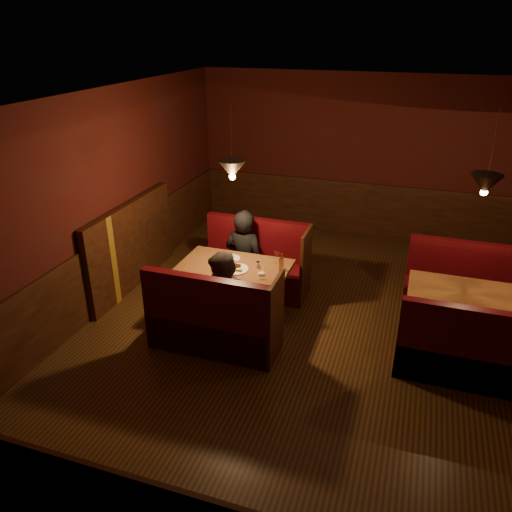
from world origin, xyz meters
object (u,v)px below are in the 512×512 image
(main_table, at_px, (235,278))
(second_table, at_px, (461,305))
(diner_b, at_px, (225,287))
(second_bench_far, at_px, (459,292))
(main_bench_far, at_px, (256,269))
(main_bench_near, at_px, (213,326))
(second_bench_near, at_px, (463,356))
(diner_a, at_px, (244,241))

(main_table, distance_m, second_table, 2.82)
(second_table, height_order, diner_b, diner_b)
(second_bench_far, relative_size, diner_b, 0.90)
(main_bench_far, relative_size, second_table, 1.23)
(main_bench_near, bearing_deg, main_table, 91.15)
(main_bench_near, height_order, second_table, main_bench_near)
(main_table, bearing_deg, main_bench_far, 88.84)
(main_bench_near, distance_m, second_bench_far, 3.39)
(main_bench_far, bearing_deg, diner_b, -86.46)
(second_bench_near, bearing_deg, main_bench_near, -172.85)
(main_table, height_order, diner_a, diner_a)
(main_bench_far, height_order, second_bench_near, main_bench_far)
(second_bench_far, relative_size, second_bench_near, 1.00)
(second_table, bearing_deg, second_bench_near, -87.80)
(second_bench_near, bearing_deg, diner_b, -176.82)
(main_table, height_order, second_bench_far, second_bench_far)
(main_bench_near, distance_m, diner_a, 1.56)
(second_bench_far, height_order, diner_b, diner_b)
(second_bench_far, height_order, diner_a, diner_a)
(second_bench_near, bearing_deg, diner_a, 159.05)
(diner_b, bearing_deg, main_bench_far, 96.10)
(second_bench_far, distance_m, diner_b, 3.24)
(main_table, xyz_separation_m, second_bench_near, (2.84, -0.46, -0.27))
(diner_b, bearing_deg, main_table, 102.25)
(main_bench_far, distance_m, second_bench_far, 2.83)
(main_table, xyz_separation_m, diner_b, (0.10, -0.61, 0.19))
(second_bench_near, bearing_deg, second_bench_far, 90.00)
(main_table, relative_size, second_table, 1.12)
(main_table, bearing_deg, diner_b, -80.31)
(main_bench_far, relative_size, second_bench_far, 1.12)
(main_table, distance_m, second_bench_far, 3.04)
(second_table, distance_m, diner_a, 2.96)
(main_bench_far, bearing_deg, main_table, -91.16)
(second_bench_near, bearing_deg, main_table, 170.80)
(main_table, height_order, main_bench_far, main_bench_far)
(main_bench_near, bearing_deg, main_bench_far, 90.00)
(main_bench_far, relative_size, second_bench_near, 1.12)
(diner_b, bearing_deg, main_bench_near, -110.99)
(main_bench_far, distance_m, diner_a, 0.52)
(diner_b, bearing_deg, second_table, 21.24)
(main_bench_near, relative_size, second_bench_far, 1.12)
(main_table, relative_size, main_bench_far, 0.91)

